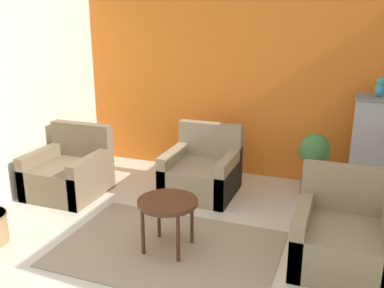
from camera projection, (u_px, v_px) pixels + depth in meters
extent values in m
cube|color=orange|center=(235.00, 85.00, 5.86)|extent=(4.59, 0.06, 2.52)
cube|color=silver|center=(16.00, 95.00, 5.14)|extent=(0.06, 3.26, 2.52)
cube|color=gray|center=(168.00, 248.00, 4.16)|extent=(2.09, 1.45, 0.01)
cylinder|color=#472819|center=(168.00, 202.00, 4.01)|extent=(0.57, 0.57, 0.04)
cylinder|color=#472819|center=(143.00, 232.00, 3.99)|extent=(0.04, 0.04, 0.48)
cylinder|color=#472819|center=(178.00, 239.00, 3.87)|extent=(0.04, 0.04, 0.48)
cylinder|color=#472819|center=(159.00, 216.00, 4.31)|extent=(0.04, 0.04, 0.48)
cylinder|color=#472819|center=(192.00, 222.00, 4.19)|extent=(0.04, 0.04, 0.48)
cube|color=#7A664C|center=(68.00, 179.00, 5.37)|extent=(0.84, 0.86, 0.40)
cube|color=#7A664C|center=(82.00, 140.00, 5.57)|extent=(0.84, 0.14, 0.44)
cube|color=#7A664C|center=(44.00, 170.00, 5.47)|extent=(0.12, 0.86, 0.55)
cube|color=#7A664C|center=(92.00, 177.00, 5.22)|extent=(0.12, 0.86, 0.55)
cube|color=#8E7A5B|center=(342.00, 247.00, 3.81)|extent=(0.84, 0.86, 0.40)
cube|color=#8E7A5B|center=(348.00, 188.00, 4.01)|extent=(0.84, 0.14, 0.44)
cube|color=#8E7A5B|center=(302.00, 232.00, 3.91)|extent=(0.12, 0.86, 0.55)
cube|color=#9E896B|center=(201.00, 179.00, 5.38)|extent=(0.84, 0.86, 0.40)
cube|color=#9E896B|center=(210.00, 139.00, 5.58)|extent=(0.84, 0.14, 0.44)
cube|color=#9E896B|center=(174.00, 170.00, 5.48)|extent=(0.12, 0.86, 0.55)
cube|color=#9E896B|center=(229.00, 177.00, 5.24)|extent=(0.12, 0.86, 0.55)
cube|color=slate|center=(366.00, 197.00, 5.20)|extent=(0.55, 0.55, 0.11)
cube|color=#A8A8AD|center=(372.00, 148.00, 5.02)|extent=(0.47, 0.47, 1.15)
cube|color=slate|center=(378.00, 98.00, 4.85)|extent=(0.50, 0.50, 0.03)
ellipsoid|color=teal|center=(380.00, 89.00, 4.82)|extent=(0.10, 0.13, 0.17)
sphere|color=teal|center=(381.00, 81.00, 4.78)|extent=(0.09, 0.09, 0.09)
cone|color=gold|center=(381.00, 83.00, 4.74)|extent=(0.04, 0.04, 0.04)
cone|color=teal|center=(379.00, 90.00, 4.88)|extent=(0.05, 0.11, 0.14)
cylinder|color=#66605B|center=(311.00, 187.00, 5.36)|extent=(0.28, 0.28, 0.21)
cylinder|color=brown|center=(313.00, 169.00, 5.29)|extent=(0.03, 0.03, 0.28)
sphere|color=#427F42|center=(315.00, 148.00, 5.21)|extent=(0.36, 0.36, 0.36)
sphere|color=#427F42|center=(307.00, 151.00, 5.30)|extent=(0.21, 0.21, 0.21)
sphere|color=#427F42|center=(322.00, 153.00, 5.17)|extent=(0.20, 0.20, 0.20)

